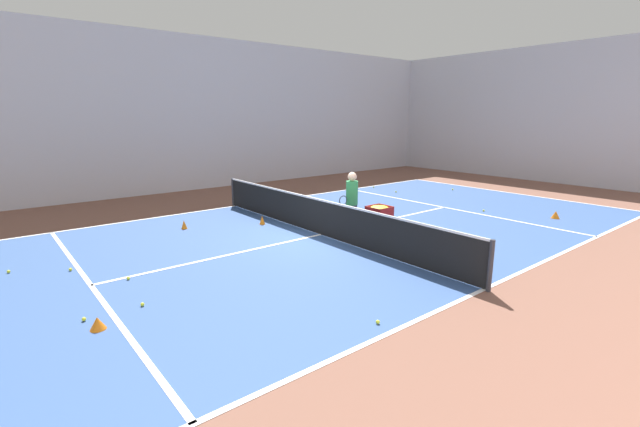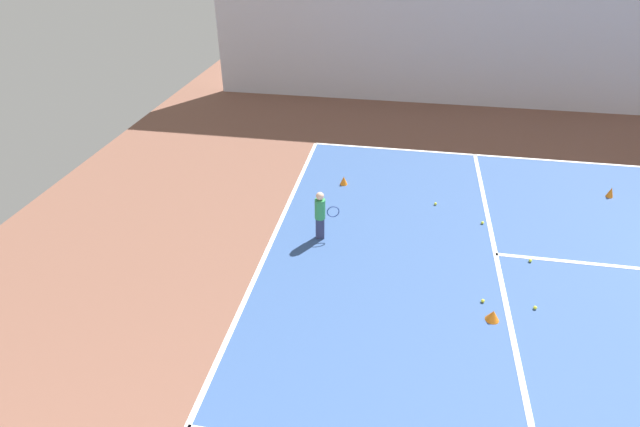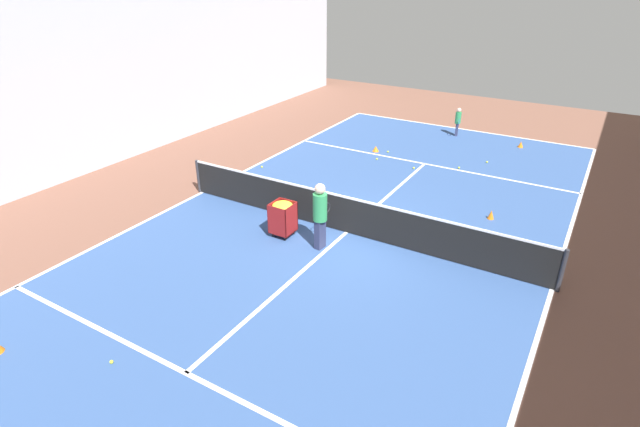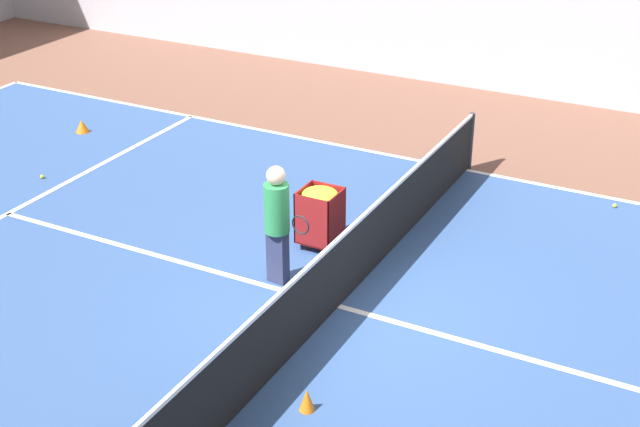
{
  "view_description": "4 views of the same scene",
  "coord_description": "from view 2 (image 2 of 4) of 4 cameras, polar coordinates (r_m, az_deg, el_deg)",
  "views": [
    {
      "loc": [
        9.27,
        -7.52,
        3.38
      ],
      "look_at": [
        0.0,
        0.0,
        0.63
      ],
      "focal_mm": 24.0,
      "sensor_mm": 36.0,
      "label": 1
    },
    {
      "loc": [
        9.27,
        -8.26,
        6.44
      ],
      "look_at": [
        0.04,
        -9.89,
        0.65
      ],
      "focal_mm": 28.0,
      "sensor_mm": 36.0,
      "label": 2
    },
    {
      "loc": [
        -5.4,
        10.48,
        6.44
      ],
      "look_at": [
        0.21,
        1.05,
        0.97
      ],
      "focal_mm": 28.0,
      "sensor_mm": 36.0,
      "label": 3
    },
    {
      "loc": [
        -9.11,
        -4.5,
        6.44
      ],
      "look_at": [
        1.37,
        1.0,
        0.56
      ],
      "focal_mm": 50.0,
      "sensor_mm": 36.0,
      "label": 4
    }
  ],
  "objects": [
    {
      "name": "training_cone_3",
      "position": [
        14.94,
        30.27,
        2.11
      ],
      "size": [
        0.18,
        0.18,
        0.26
      ],
      "primitive_type": "cone",
      "color": "orange",
      "rests_on": "ground"
    },
    {
      "name": "tennis_ball_1",
      "position": [
        10.13,
        18.11,
        -9.46
      ],
      "size": [
        0.07,
        0.07,
        0.07
      ],
      "primitive_type": "sphere",
      "color": "yellow",
      "rests_on": "ground"
    },
    {
      "name": "player_near_baseline",
      "position": [
        11.01,
        0.07,
        0.13
      ],
      "size": [
        0.32,
        0.56,
        1.18
      ],
      "rotation": [
        0.0,
        0.0,
        1.84
      ],
      "color": "#2D3351",
      "rests_on": "ground"
    },
    {
      "name": "tennis_ball_7",
      "position": [
        12.92,
        13.07,
        1.09
      ],
      "size": [
        0.07,
        0.07,
        0.07
      ],
      "primitive_type": "sphere",
      "color": "yellow",
      "rests_on": "ground"
    },
    {
      "name": "tennis_ball_2",
      "position": [
        12.46,
        18.08,
        -1.0
      ],
      "size": [
        0.07,
        0.07,
        0.07
      ],
      "primitive_type": "sphere",
      "color": "yellow",
      "rests_on": "ground"
    },
    {
      "name": "line_baseline_near",
      "position": [
        11.6,
        -5.1,
        -2.15
      ],
      "size": [
        10.32,
        0.1,
        0.0
      ],
      "primitive_type": "cube",
      "color": "white",
      "rests_on": "ground"
    },
    {
      "name": "tennis_ball_0",
      "position": [
        10.32,
        23.38,
        -9.84
      ],
      "size": [
        0.07,
        0.07,
        0.07
      ],
      "primitive_type": "sphere",
      "color": "yellow",
      "rests_on": "ground"
    },
    {
      "name": "training_cone_4",
      "position": [
        9.76,
        19.15,
        -10.94
      ],
      "size": [
        0.25,
        0.25,
        0.21
      ],
      "primitive_type": "cone",
      "color": "orange",
      "rests_on": "ground"
    },
    {
      "name": "training_cone_1",
      "position": [
        13.53,
        2.73,
        3.8
      ],
      "size": [
        0.21,
        0.21,
        0.23
      ],
      "primitive_type": "cone",
      "color": "orange",
      "rests_on": "ground"
    },
    {
      "name": "tennis_ball_9",
      "position": [
        11.52,
        22.9,
        -4.98
      ],
      "size": [
        0.07,
        0.07,
        0.07
      ],
      "primitive_type": "sphere",
      "color": "yellow",
      "rests_on": "ground"
    },
    {
      "name": "line_service_near",
      "position": [
        11.51,
        19.43,
        -4.4
      ],
      "size": [
        10.32,
        0.1,
        0.0
      ],
      "primitive_type": "cube",
      "color": "white",
      "rests_on": "ground"
    }
  ]
}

